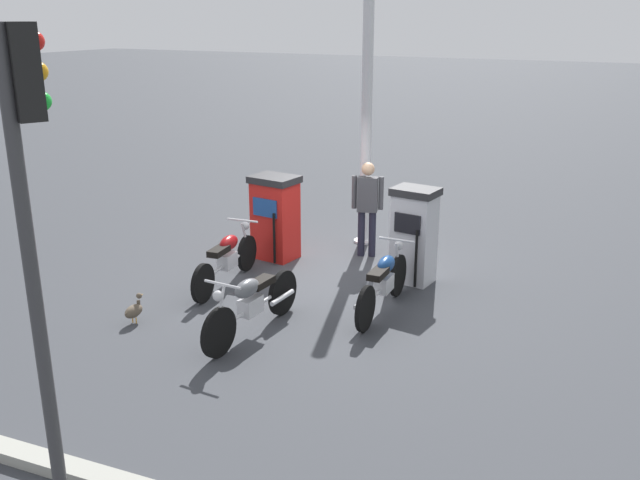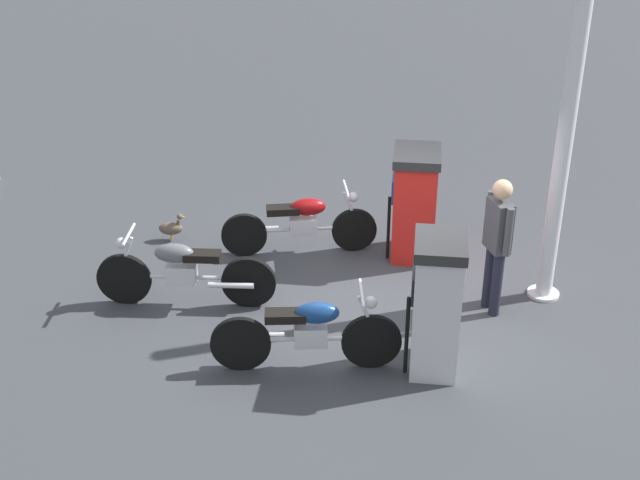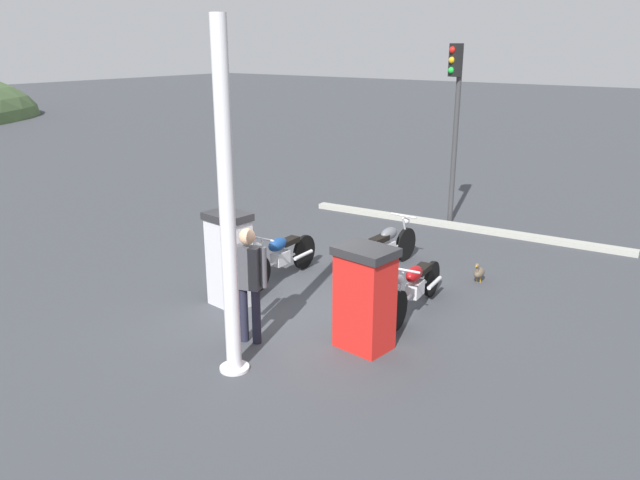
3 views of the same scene
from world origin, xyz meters
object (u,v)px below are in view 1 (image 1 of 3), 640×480
Objects in this scene: roadside_traffic_light at (31,203)px; canopy_support_pole at (366,130)px; motorcycle_far_pump at (383,281)px; motorcycle_extra at (252,303)px; wandering_duck at (134,310)px; motorcycle_near_pump at (227,258)px; fuel_pump_near at (275,217)px; attendant_person at (367,203)px; fuel_pump_far at (414,235)px.

canopy_support_pole is (-8.23, -0.68, -0.64)m from roadside_traffic_light.
motorcycle_extra is (1.56, -1.31, -0.01)m from motorcycle_far_pump.
motorcycle_far_pump is 0.94× the size of motorcycle_extra.
motorcycle_far_pump is 5.08× the size of wandering_duck.
motorcycle_extra is 5.38× the size of wandering_duck.
wandering_duck is at bearing -10.56° from motorcycle_near_pump.
motorcycle_near_pump is at bearing -135.88° from motorcycle_extra.
motorcycle_far_pump reaches higher than motorcycle_near_pump.
fuel_pump_near is 2.98m from motorcycle_far_pump.
motorcycle_far_pump is at bearing 28.86° from attendant_person.
attendant_person is (-2.19, -1.21, 0.53)m from motorcycle_far_pump.
fuel_pump_far reaches higher than motorcycle_extra.
motorcycle_near_pump is (1.51, -2.65, -0.35)m from fuel_pump_far.
motorcycle_near_pump is 2.82m from attendant_person.
canopy_support_pole reaches higher than motorcycle_extra.
fuel_pump_near reaches higher than motorcycle_far_pump.
motorcycle_extra is (2.92, -1.28, -0.34)m from fuel_pump_far.
fuel_pump_near is at bearing -59.64° from attendant_person.
motorcycle_extra is 0.53× the size of roadside_traffic_light.
motorcycle_near_pump is 0.47× the size of canopy_support_pole.
attendant_person is 0.38× the size of canopy_support_pole.
roadside_traffic_light is (6.66, 1.75, 2.06)m from fuel_pump_near.
fuel_pump_near is 1.67m from attendant_person.
fuel_pump_near is at bearing 178.80° from motorcycle_near_pump.
attendant_person is 0.42× the size of roadside_traffic_light.
canopy_support_pole is (-4.93, 1.44, 1.99)m from wandering_duck.
canopy_support_pole reaches higher than fuel_pump_far.
motorcycle_extra is at bearing 24.53° from fuel_pump_near.
fuel_pump_far is 0.75× the size of motorcycle_near_pump.
motorcycle_near_pump is 0.96× the size of motorcycle_extra.
attendant_person reaches higher than wandering_duck.
fuel_pump_far is at bearing 119.75° from motorcycle_near_pump.
motorcycle_far_pump is 3.74m from canopy_support_pole.
fuel_pump_far is 2.60m from canopy_support_pole.
fuel_pump_near is 0.68× the size of motorcycle_extra.
fuel_pump_near is 2.61m from fuel_pump_far.
motorcycle_extra is at bearing -23.73° from fuel_pump_far.
fuel_pump_near is 0.71× the size of motorcycle_near_pump.
canopy_support_pole reaches higher than motorcycle_near_pump.
motorcycle_extra is 3.79m from attendant_person.
canopy_support_pole is at bearing 160.38° from motorcycle_near_pump.
motorcycle_extra is (1.41, 1.36, 0.01)m from motorcycle_near_pump.
fuel_pump_far is 1.46m from attendant_person.
fuel_pump_near is at bearing -165.26° from roadside_traffic_light.
attendant_person is at bearing 156.74° from wandering_duck.
fuel_pump_near is 7.19m from roadside_traffic_light.
canopy_support_pole is (-2.93, -1.57, 1.71)m from motorcycle_far_pump.
canopy_support_pole is (-0.73, -0.36, 1.18)m from attendant_person.
roadside_traffic_light reaches higher than motorcycle_far_pump.
attendant_person is 1.43m from canopy_support_pole.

